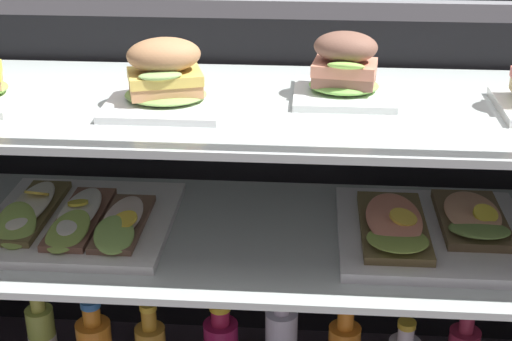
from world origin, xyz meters
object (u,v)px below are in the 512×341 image
(plated_roll_sandwich_mid_left, at_px, (165,80))
(open_sandwich_tray_near_right_corner, at_px, (431,228))
(open_sandwich_tray_mid_left, at_px, (76,219))
(plated_roll_sandwich_near_right_corner, at_px, (344,72))

(plated_roll_sandwich_mid_left, height_order, open_sandwich_tray_near_right_corner, plated_roll_sandwich_mid_left)
(open_sandwich_tray_mid_left, bearing_deg, open_sandwich_tray_near_right_corner, 0.94)
(plated_roll_sandwich_near_right_corner, distance_m, open_sandwich_tray_mid_left, 0.56)
(plated_roll_sandwich_mid_left, bearing_deg, open_sandwich_tray_near_right_corner, 4.32)
(plated_roll_sandwich_near_right_corner, relative_size, open_sandwich_tray_near_right_corner, 0.50)
(open_sandwich_tray_near_right_corner, bearing_deg, plated_roll_sandwich_near_right_corner, 169.06)
(open_sandwich_tray_mid_left, bearing_deg, plated_roll_sandwich_near_right_corner, 5.12)
(plated_roll_sandwich_mid_left, relative_size, open_sandwich_tray_near_right_corner, 0.57)
(plated_roll_sandwich_mid_left, height_order, plated_roll_sandwich_near_right_corner, same)
(open_sandwich_tray_near_right_corner, bearing_deg, open_sandwich_tray_mid_left, -179.06)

